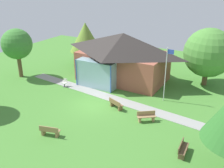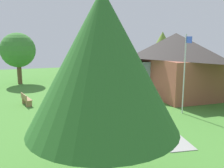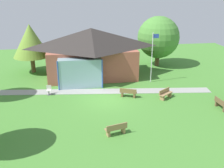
% 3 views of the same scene
% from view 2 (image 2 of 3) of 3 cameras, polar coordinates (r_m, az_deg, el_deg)
% --- Properties ---
extents(ground_plane, '(44.00, 44.00, 0.00)m').
position_cam_2_polar(ground_plane, '(19.98, -2.21, -3.54)').
color(ground_plane, '#478433').
extents(pavilion, '(10.24, 7.26, 5.24)m').
position_cam_2_polar(pavilion, '(23.01, 13.74, 4.97)').
color(pavilion, '#A35642').
rests_on(pavilion, ground_plane).
extents(footpath, '(20.01, 3.62, 0.03)m').
position_cam_2_polar(footpath, '(20.62, 3.32, -3.06)').
color(footpath, '#999993').
rests_on(footpath, ground_plane).
extents(flagpole, '(0.64, 0.08, 5.11)m').
position_cam_2_polar(flagpole, '(16.53, 16.25, 3.00)').
color(flagpole, silver).
rests_on(flagpole, ground_plane).
extents(bench_rear_near_path, '(1.55, 0.98, 0.84)m').
position_cam_2_polar(bench_rear_near_path, '(18.20, 0.67, -3.68)').
color(bench_rear_near_path, brown).
rests_on(bench_rear_near_path, ground_plane).
extents(bench_mid_right, '(1.46, 1.25, 0.84)m').
position_cam_2_polar(bench_mid_right, '(15.07, 1.94, -6.79)').
color(bench_mid_right, '#9E7A51').
rests_on(bench_mid_right, ground_plane).
extents(bench_front_center, '(1.56, 0.82, 0.84)m').
position_cam_2_polar(bench_front_center, '(19.35, -19.02, -3.40)').
color(bench_front_center, '#9E7A51').
rests_on(bench_front_center, ground_plane).
extents(bench_lawn_far_right, '(0.52, 1.52, 0.84)m').
position_cam_2_polar(bench_lawn_far_right, '(11.01, -5.17, -13.72)').
color(bench_lawn_far_right, brown).
rests_on(bench_lawn_far_right, ground_plane).
extents(patio_chair_west, '(0.48, 0.48, 0.86)m').
position_cam_2_polar(patio_chair_west, '(25.24, -0.90, 0.47)').
color(patio_chair_west, beige).
rests_on(patio_chair_west, ground_plane).
extents(tree_west_hedge, '(3.39, 3.39, 5.55)m').
position_cam_2_polar(tree_west_hedge, '(30.91, -4.69, 8.71)').
color(tree_west_hedge, brown).
rests_on(tree_west_hedge, ground_plane).
extents(tree_lawn_corner, '(3.57, 3.57, 5.34)m').
position_cam_2_polar(tree_lawn_corner, '(27.85, -20.67, 7.21)').
color(tree_lawn_corner, brown).
rests_on(tree_lawn_corner, ground_plane).
extents(tree_behind_pavilion_left, '(4.04, 4.04, 5.48)m').
position_cam_2_polar(tree_behind_pavilion_left, '(29.84, 11.38, 8.11)').
color(tree_behind_pavilion_left, brown).
rests_on(tree_behind_pavilion_left, ground_plane).
extents(tree_far_east, '(4.38, 4.38, 6.23)m').
position_cam_2_polar(tree_far_east, '(6.96, -2.17, 4.80)').
color(tree_far_east, brown).
rests_on(tree_far_east, ground_plane).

